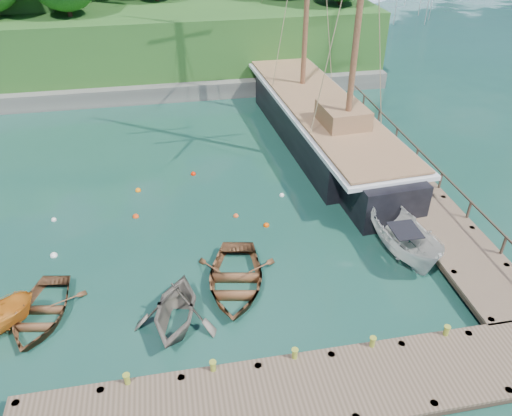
# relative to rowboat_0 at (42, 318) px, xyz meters

# --- Properties ---
(ground) EXTENTS (160.00, 160.00, 0.00)m
(ground) POSITION_rel_rowboat_0_xyz_m (7.71, 0.69, 0.00)
(ground) COLOR #133B2C
(ground) RESTS_ON ground
(dock_near) EXTENTS (20.00, 3.20, 1.10)m
(dock_near) POSITION_rel_rowboat_0_xyz_m (9.71, -5.81, 0.43)
(dock_near) COLOR #4D3E2F
(dock_near) RESTS_ON ground
(dock_east) EXTENTS (3.20, 24.00, 1.10)m
(dock_east) POSITION_rel_rowboat_0_xyz_m (19.21, 7.69, 0.43)
(dock_east) COLOR #4D3E2F
(dock_east) RESTS_ON ground
(bollard_0) EXTENTS (0.26, 0.26, 0.45)m
(bollard_0) POSITION_rel_rowboat_0_xyz_m (3.71, -4.41, 0.00)
(bollard_0) COLOR olive
(bollard_0) RESTS_ON ground
(bollard_1) EXTENTS (0.26, 0.26, 0.45)m
(bollard_1) POSITION_rel_rowboat_0_xyz_m (6.71, -4.41, 0.00)
(bollard_1) COLOR olive
(bollard_1) RESTS_ON ground
(bollard_2) EXTENTS (0.26, 0.26, 0.45)m
(bollard_2) POSITION_rel_rowboat_0_xyz_m (9.71, -4.41, 0.00)
(bollard_2) COLOR olive
(bollard_2) RESTS_ON ground
(bollard_3) EXTENTS (0.26, 0.26, 0.45)m
(bollard_3) POSITION_rel_rowboat_0_xyz_m (12.71, -4.41, 0.00)
(bollard_3) COLOR olive
(bollard_3) RESTS_ON ground
(bollard_4) EXTENTS (0.26, 0.26, 0.45)m
(bollard_4) POSITION_rel_rowboat_0_xyz_m (15.71, -4.41, 0.00)
(bollard_4) COLOR olive
(bollard_4) RESTS_ON ground
(rowboat_0) EXTENTS (3.78, 4.78, 0.89)m
(rowboat_0) POSITION_rel_rowboat_0_xyz_m (0.00, 0.00, 0.00)
(rowboat_0) COLOR brown
(rowboat_0) RESTS_ON ground
(rowboat_1) EXTENTS (4.28, 4.67, 2.08)m
(rowboat_1) POSITION_rel_rowboat_0_xyz_m (5.54, -1.39, 0.00)
(rowboat_1) COLOR #676056
(rowboat_1) RESTS_ON ground
(rowboat_2) EXTENTS (4.58, 5.73, 1.06)m
(rowboat_2) POSITION_rel_rowboat_0_xyz_m (8.21, 0.41, 0.00)
(rowboat_2) COLOR brown
(rowboat_2) RESTS_ON ground
(cabin_boat_white) EXTENTS (2.51, 5.56, 2.09)m
(cabin_boat_white) POSITION_rel_rowboat_0_xyz_m (16.50, 1.23, 0.00)
(cabin_boat_white) COLOR silver
(cabin_boat_white) RESTS_ON ground
(schooner) EXTENTS (6.56, 28.15, 20.73)m
(schooner) POSITION_rel_rowboat_0_xyz_m (16.20, 13.92, 1.15)
(schooner) COLOR black
(schooner) RESTS_ON ground
(mooring_buoy_0) EXTENTS (0.35, 0.35, 0.35)m
(mooring_buoy_0) POSITION_rel_rowboat_0_xyz_m (-0.10, 4.14, 0.00)
(mooring_buoy_0) COLOR silver
(mooring_buoy_0) RESTS_ON ground
(mooring_buoy_1) EXTENTS (0.34, 0.34, 0.34)m
(mooring_buoy_1) POSITION_rel_rowboat_0_xyz_m (3.76, 6.79, 0.00)
(mooring_buoy_1) COLOR #E54010
(mooring_buoy_1) RESTS_ON ground
(mooring_buoy_2) EXTENTS (0.29, 0.29, 0.29)m
(mooring_buoy_2) POSITION_rel_rowboat_0_xyz_m (9.08, 5.85, 0.00)
(mooring_buoy_2) COLOR #DA4E1F
(mooring_buoy_2) RESTS_ON ground
(mooring_buoy_3) EXTENTS (0.29, 0.29, 0.29)m
(mooring_buoy_3) POSITION_rel_rowboat_0_xyz_m (11.99, 7.43, 0.00)
(mooring_buoy_3) COLOR white
(mooring_buoy_3) RESTS_ON ground
(mooring_buoy_4) EXTENTS (0.33, 0.33, 0.33)m
(mooring_buoy_4) POSITION_rel_rowboat_0_xyz_m (3.86, 9.49, 0.00)
(mooring_buoy_4) COLOR orange
(mooring_buoy_4) RESTS_ON ground
(mooring_buoy_5) EXTENTS (0.32, 0.32, 0.32)m
(mooring_buoy_5) POSITION_rel_rowboat_0_xyz_m (7.19, 10.82, 0.00)
(mooring_buoy_5) COLOR red
(mooring_buoy_5) RESTS_ON ground
(mooring_buoy_6) EXTENTS (0.29, 0.29, 0.29)m
(mooring_buoy_6) POSITION_rel_rowboat_0_xyz_m (-0.54, 7.28, 0.00)
(mooring_buoy_6) COLOR silver
(mooring_buoy_6) RESTS_ON ground
(mooring_buoy_7) EXTENTS (0.32, 0.32, 0.32)m
(mooring_buoy_7) POSITION_rel_rowboat_0_xyz_m (10.52, 4.69, 0.00)
(mooring_buoy_7) COLOR #DA4501
(mooring_buoy_7) RESTS_ON ground
(headland) EXTENTS (51.00, 19.31, 12.90)m
(headland) POSITION_rel_rowboat_0_xyz_m (-5.17, 32.06, 5.54)
(headland) COLOR #474744
(headland) RESTS_ON ground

